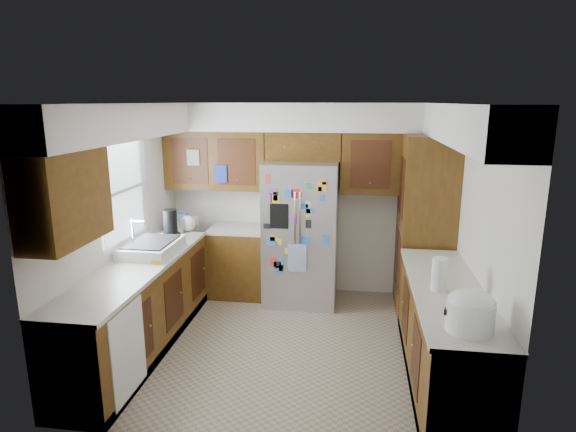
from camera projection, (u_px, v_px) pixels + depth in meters
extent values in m
plane|color=tan|center=(288.00, 344.00, 5.11)|extent=(3.60, 3.60, 0.00)
cube|color=silver|center=(305.00, 200.00, 6.36)|extent=(3.60, 0.04, 2.50)
cube|color=silver|center=(119.00, 225.00, 5.07)|extent=(0.04, 3.20, 2.50)
cube|color=silver|center=(475.00, 238.00, 4.57)|extent=(0.04, 3.20, 2.50)
cube|color=silver|center=(254.00, 292.00, 3.28)|extent=(3.60, 0.04, 2.50)
cube|color=white|center=(288.00, 102.00, 4.53)|extent=(3.60, 3.20, 0.02)
cube|color=white|center=(304.00, 117.00, 5.93)|extent=(3.60, 0.38, 0.35)
cube|color=white|center=(128.00, 121.00, 4.79)|extent=(0.38, 3.20, 0.35)
cube|color=white|center=(464.00, 123.00, 4.35)|extent=(0.38, 3.20, 0.35)
cube|color=#482C0E|center=(217.00, 160.00, 6.23)|extent=(1.33, 0.34, 0.75)
cube|color=#482C0E|center=(395.00, 163.00, 5.92)|extent=(1.33, 0.34, 0.75)
cube|color=#482C0E|center=(64.00, 197.00, 3.82)|extent=(0.34, 0.85, 0.75)
cube|color=white|center=(122.00, 190.00, 5.08)|extent=(0.02, 0.90, 1.05)
cube|color=white|center=(125.00, 191.00, 5.08)|extent=(0.01, 1.02, 1.15)
cube|color=#1B32A2|center=(221.00, 174.00, 6.07)|extent=(0.16, 0.02, 0.22)
cube|color=beige|center=(193.00, 158.00, 6.07)|extent=(0.16, 0.02, 0.20)
cube|color=#482C0E|center=(139.00, 309.00, 4.93)|extent=(0.60, 2.60, 0.88)
cube|color=#482C0E|center=(240.00, 262.00, 6.38)|extent=(0.75, 0.60, 0.88)
cube|color=beige|center=(136.00, 267.00, 4.82)|extent=(0.63, 2.60, 0.04)
cube|color=beige|center=(239.00, 229.00, 6.27)|extent=(0.75, 0.60, 0.04)
cube|color=black|center=(142.00, 344.00, 5.02)|extent=(0.60, 2.60, 0.10)
cube|color=white|center=(129.00, 351.00, 4.06)|extent=(0.01, 0.58, 0.80)
cube|color=#482C0E|center=(444.00, 337.00, 4.35)|extent=(0.60, 2.25, 0.88)
cube|color=beige|center=(448.00, 290.00, 4.24)|extent=(0.63, 2.25, 0.04)
cube|color=black|center=(441.00, 376.00, 4.44)|extent=(0.60, 2.25, 0.10)
cube|color=#482C0E|center=(425.00, 225.00, 5.76)|extent=(0.60, 0.90, 2.15)
cube|color=#AFAFB5|center=(301.00, 233.00, 6.06)|extent=(0.90, 0.75, 1.80)
cylinder|color=silver|center=(295.00, 229.00, 5.66)|extent=(0.02, 0.02, 0.90)
cylinder|color=silver|center=(300.00, 230.00, 5.65)|extent=(0.02, 0.02, 0.90)
cube|color=black|center=(279.00, 216.00, 5.66)|extent=(0.22, 0.01, 0.30)
cube|color=silver|center=(297.00, 258.00, 5.72)|extent=(0.22, 0.01, 0.34)
cube|color=orange|center=(324.00, 182.00, 5.48)|extent=(0.06, 0.00, 0.07)
cube|color=#8C4C99|center=(292.00, 250.00, 5.73)|extent=(0.09, 0.00, 0.06)
cube|color=blue|center=(282.00, 264.00, 5.79)|extent=(0.05, 0.00, 0.11)
cube|color=green|center=(281.00, 268.00, 5.80)|extent=(0.06, 0.00, 0.08)
cube|color=black|center=(308.00, 224.00, 5.63)|extent=(0.07, 0.00, 0.10)
cube|color=black|center=(277.00, 265.00, 5.80)|extent=(0.09, 0.00, 0.08)
cube|color=blue|center=(326.00, 240.00, 5.64)|extent=(0.07, 0.00, 0.12)
cube|color=yellow|center=(308.00, 213.00, 5.60)|extent=(0.05, 0.00, 0.10)
cube|color=red|center=(295.00, 194.00, 5.57)|extent=(0.09, 0.00, 0.11)
cube|color=white|center=(308.00, 204.00, 5.57)|extent=(0.06, 0.00, 0.08)
cube|color=#8C4C99|center=(273.00, 191.00, 5.60)|extent=(0.09, 0.00, 0.07)
cube|color=blue|center=(271.00, 241.00, 5.74)|extent=(0.09, 0.00, 0.11)
cube|color=#8C4C99|center=(293.00, 219.00, 5.64)|extent=(0.09, 0.00, 0.11)
cube|color=#8C4C99|center=(269.00, 198.00, 5.62)|extent=(0.07, 0.00, 0.11)
cube|color=red|center=(268.00, 179.00, 5.57)|extent=(0.06, 0.00, 0.11)
cube|color=yellow|center=(319.00, 189.00, 5.51)|extent=(0.06, 0.00, 0.05)
cube|color=yellow|center=(280.00, 242.00, 5.73)|extent=(0.05, 0.00, 0.08)
cube|color=yellow|center=(275.00, 199.00, 5.62)|extent=(0.11, 0.00, 0.10)
cube|color=blue|center=(306.00, 241.00, 5.68)|extent=(0.10, 0.00, 0.10)
cube|color=blue|center=(305.00, 207.00, 5.59)|extent=(0.09, 0.00, 0.06)
cube|color=orange|center=(274.00, 238.00, 5.73)|extent=(0.09, 0.00, 0.06)
cube|color=blue|center=(310.00, 211.00, 5.59)|extent=(0.10, 0.00, 0.05)
cube|color=green|center=(309.00, 186.00, 5.52)|extent=(0.07, 0.00, 0.07)
cube|color=yellow|center=(322.00, 187.00, 5.50)|extent=(0.09, 0.00, 0.11)
cube|color=black|center=(275.00, 196.00, 5.61)|extent=(0.06, 0.00, 0.10)
cube|color=blue|center=(279.00, 270.00, 5.81)|extent=(0.09, 0.00, 0.10)
cube|color=blue|center=(289.00, 194.00, 5.58)|extent=(0.10, 0.00, 0.09)
cube|color=black|center=(267.00, 226.00, 5.71)|extent=(0.09, 0.00, 0.06)
cube|color=blue|center=(322.00, 198.00, 5.53)|extent=(0.06, 0.00, 0.06)
cube|color=yellow|center=(288.00, 251.00, 5.74)|extent=(0.08, 0.00, 0.07)
cube|color=red|center=(273.00, 262.00, 5.80)|extent=(0.08, 0.00, 0.11)
cube|color=#482C0E|center=(304.00, 146.00, 6.03)|extent=(0.96, 0.34, 0.35)
sphere|color=#224899|center=(290.00, 120.00, 5.94)|extent=(0.29, 0.29, 0.29)
cylinder|color=black|center=(329.00, 125.00, 5.93)|extent=(0.28, 0.28, 0.16)
ellipsoid|color=#333338|center=(329.00, 119.00, 5.91)|extent=(0.26, 0.26, 0.11)
cube|color=white|center=(152.00, 248.00, 5.19)|extent=(0.52, 0.70, 0.12)
cube|color=black|center=(151.00, 242.00, 5.17)|extent=(0.44, 0.60, 0.02)
cylinder|color=silver|center=(133.00, 233.00, 5.18)|extent=(0.02, 0.02, 0.30)
cylinder|color=silver|center=(137.00, 221.00, 5.14)|extent=(0.16, 0.02, 0.02)
cube|color=yellow|center=(159.00, 260.00, 4.91)|extent=(0.10, 0.18, 0.04)
cube|color=black|center=(171.00, 237.00, 5.63)|extent=(0.18, 0.14, 0.10)
cylinder|color=black|center=(170.00, 221.00, 5.58)|extent=(0.16, 0.16, 0.28)
cylinder|color=#AFAFB5|center=(177.00, 226.00, 5.93)|extent=(0.14, 0.14, 0.20)
sphere|color=white|center=(188.00, 224.00, 6.04)|extent=(0.20, 0.20, 0.20)
cube|color=#3F72B2|center=(182.00, 220.00, 6.25)|extent=(0.14, 0.10, 0.18)
cube|color=#BFB28C|center=(195.00, 221.00, 6.27)|extent=(0.10, 0.08, 0.14)
cylinder|color=white|center=(161.00, 239.00, 5.55)|extent=(0.08, 0.08, 0.11)
cylinder|color=white|center=(470.00, 316.00, 3.42)|extent=(0.34, 0.34, 0.23)
ellipsoid|color=white|center=(471.00, 301.00, 3.40)|extent=(0.33, 0.33, 0.15)
cube|color=black|center=(447.00, 311.00, 3.44)|extent=(0.04, 0.06, 0.04)
cylinder|color=white|center=(439.00, 274.00, 4.14)|extent=(0.13, 0.13, 0.29)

